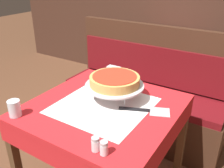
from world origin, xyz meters
name	(u,v)px	position (x,y,z in m)	size (l,w,h in m)	color
dining_table_front	(104,119)	(0.00, 0.00, 0.67)	(0.87, 0.87, 0.76)	red
dining_table_rear	(161,49)	(-0.26, 1.59, 0.66)	(0.68, 0.68, 0.77)	red
booth_bench	(143,103)	(-0.12, 0.85, 0.33)	(1.52, 0.45, 1.06)	#3D2316
pizza_pan_stand	(115,86)	(0.01, 0.10, 0.86)	(0.37, 0.37, 0.10)	#ADADB2
deep_dish_pizza	(115,80)	(0.01, 0.10, 0.90)	(0.31, 0.31, 0.06)	tan
pizza_server	(147,111)	(0.25, 0.08, 0.77)	(0.30, 0.17, 0.01)	#BCBCC1
water_glass_near	(14,108)	(-0.36, -0.36, 0.81)	(0.07, 0.07, 0.09)	silver
salt_shaker	(95,144)	(0.20, -0.36, 0.80)	(0.04, 0.04, 0.07)	silver
pepper_shaker	(104,148)	(0.25, -0.36, 0.80)	(0.04, 0.04, 0.07)	silver
napkin_holder	(114,72)	(-0.17, 0.39, 0.81)	(0.10, 0.05, 0.09)	#B2B2B7
condiment_caddy	(163,37)	(-0.26, 1.61, 0.80)	(0.15, 0.15, 0.16)	black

